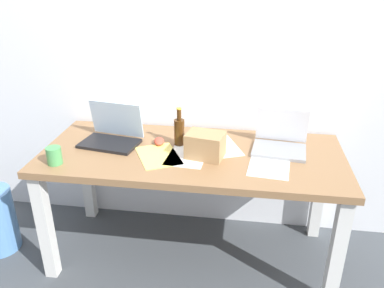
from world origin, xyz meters
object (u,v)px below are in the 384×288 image
object	(u,v)px
beer_bottle	(179,131)
coffee_mug	(54,156)
desk	(192,167)
laptop_right	(280,142)
laptop_left	(112,134)
computer_mouse	(159,141)
cardboard_box	(205,145)

from	to	relation	value
beer_bottle	coffee_mug	bearing A→B (deg)	-151.75
desk	laptop_right	size ratio (longest dim) A/B	5.31
desk	laptop_left	distance (m)	0.52
laptop_right	computer_mouse	bearing A→B (deg)	-177.47
cardboard_box	coffee_mug	distance (m)	0.81
coffee_mug	beer_bottle	bearing A→B (deg)	28.25
coffee_mug	desk	bearing A→B (deg)	19.18
desk	coffee_mug	size ratio (longest dim) A/B	18.08
laptop_left	computer_mouse	world-z (taller)	laptop_left
laptop_left	beer_bottle	distance (m)	0.41
beer_bottle	computer_mouse	xyz separation A→B (m)	(-0.12, -0.01, -0.07)
computer_mouse	laptop_left	bearing A→B (deg)	168.99
laptop_left	computer_mouse	size ratio (longest dim) A/B	3.67
laptop_right	coffee_mug	size ratio (longest dim) A/B	3.40
desk	coffee_mug	world-z (taller)	coffee_mug
laptop_left	beer_bottle	world-z (taller)	laptop_left
desk	cardboard_box	world-z (taller)	cardboard_box
desk	beer_bottle	size ratio (longest dim) A/B	7.43
laptop_right	cardboard_box	bearing A→B (deg)	-158.63
laptop_right	beer_bottle	size ratio (longest dim) A/B	1.40
cardboard_box	computer_mouse	bearing A→B (deg)	155.77
desk	laptop_left	bearing A→B (deg)	172.76
beer_bottle	computer_mouse	size ratio (longest dim) A/B	2.31
laptop_left	cardboard_box	world-z (taller)	laptop_left
laptop_left	computer_mouse	bearing A→B (deg)	3.71
desk	coffee_mug	xyz separation A→B (m)	(-0.71, -0.25, 0.14)
computer_mouse	cardboard_box	size ratio (longest dim) A/B	0.50
desk	computer_mouse	bearing A→B (deg)	158.96
laptop_right	cardboard_box	xyz separation A→B (m)	(-0.41, -0.16, 0.02)
laptop_right	beer_bottle	world-z (taller)	beer_bottle
desk	computer_mouse	xyz separation A→B (m)	(-0.21, 0.08, 0.11)
laptop_left	cardboard_box	distance (m)	0.58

